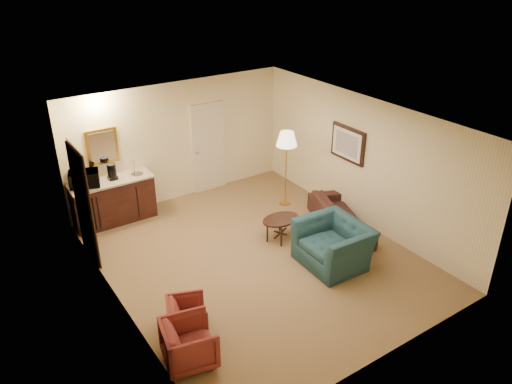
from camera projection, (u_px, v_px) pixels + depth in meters
ground at (256, 257)px, 9.08m from camera, size 6.00×6.00×0.00m
room_walls at (227, 158)px, 8.84m from camera, size 5.02×6.01×2.61m
wetbar_cabinet at (114, 201)px, 10.08m from camera, size 1.64×0.58×0.92m
sofa at (341, 212)px, 9.82m from camera, size 1.20×1.97×0.74m
teal_armchair at (334, 238)px, 8.69m from camera, size 0.82×1.22×1.04m
rose_chair_near at (187, 315)px, 7.23m from camera, size 0.69×0.71×0.58m
rose_chair_far at (189, 341)px, 6.66m from camera, size 0.77×0.80×0.70m
coffee_table at (281, 228)px, 9.57m from camera, size 0.90×0.78×0.43m
floor_lamp at (286, 169)px, 10.60m from camera, size 0.45×0.45×1.67m
waste_bin at (150, 206)px, 10.51m from camera, size 0.33×0.33×0.33m
microwave at (84, 177)px, 9.55m from camera, size 0.62×0.45×0.38m
coffee_maker at (112, 172)px, 9.84m from camera, size 0.21×0.21×0.33m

